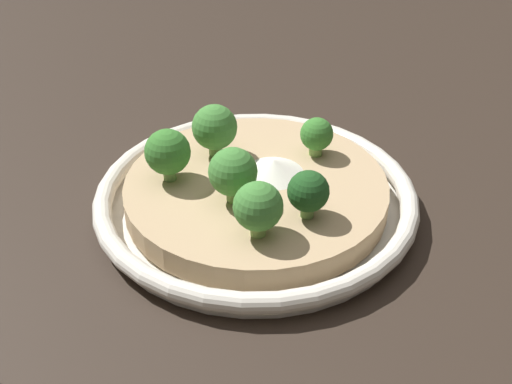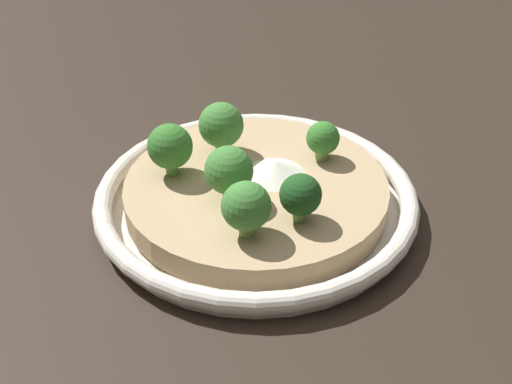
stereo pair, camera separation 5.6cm
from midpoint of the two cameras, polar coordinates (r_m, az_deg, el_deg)
The scene contains 9 objects.
ground_plane at distance 0.57m, azimuth -2.81°, elevation -1.67°, with size 6.00×6.00×0.00m, color #2D231C.
risotto_bowl at distance 0.56m, azimuth -2.85°, elevation -0.44°, with size 0.28×0.28×0.03m.
cheese_sprinkle at distance 0.56m, azimuth -1.29°, elevation 2.17°, with size 0.05×0.05×0.01m.
broccoli_back at distance 0.58m, azimuth -6.48°, elevation 5.60°, with size 0.04×0.04×0.05m.
broccoli_back_left at distance 0.55m, azimuth -10.76°, elevation 3.37°, with size 0.04×0.04×0.05m.
broccoli_front_right at distance 0.50m, azimuth 1.48°, elevation -0.12°, with size 0.03×0.03×0.04m.
broccoli_back_right at distance 0.58m, azimuth 2.67°, elevation 4.99°, with size 0.03×0.03×0.04m.
broccoli_left at distance 0.52m, azimuth -5.18°, elevation 1.63°, with size 0.04×0.04×0.05m.
broccoli_front_left at distance 0.48m, azimuth -3.16°, elevation -1.48°, with size 0.04×0.04×0.05m.
Camera 1 is at (-0.14, -0.44, 0.34)m, focal length 45.00 mm.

